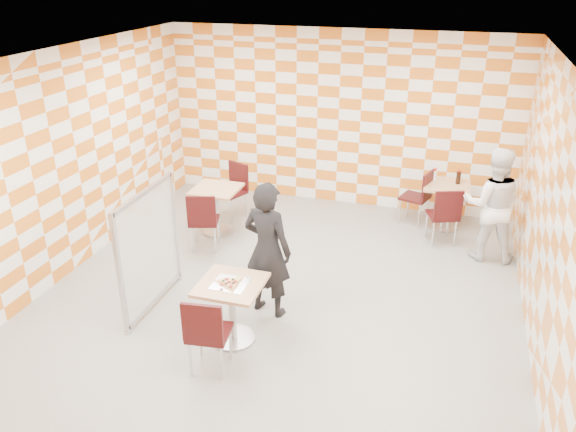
% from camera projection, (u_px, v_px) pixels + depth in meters
% --- Properties ---
extents(room_shell, '(7.00, 7.00, 7.00)m').
position_uv_depth(room_shell, '(288.00, 179.00, 6.99)').
color(room_shell, '#969690').
rests_on(room_shell, ground).
extents(main_table, '(0.70, 0.70, 0.75)m').
position_uv_depth(main_table, '(232.00, 302.00, 6.26)').
color(main_table, tan).
rests_on(main_table, ground).
extents(second_table, '(0.70, 0.70, 0.75)m').
position_uv_depth(second_table, '(446.00, 198.00, 8.97)').
color(second_table, tan).
rests_on(second_table, ground).
extents(empty_table, '(0.70, 0.70, 0.75)m').
position_uv_depth(empty_table, '(217.00, 202.00, 8.82)').
color(empty_table, tan).
rests_on(empty_table, ground).
extents(chair_main_front, '(0.47, 0.48, 0.92)m').
position_uv_depth(chair_main_front, '(206.00, 331.00, 5.71)').
color(chair_main_front, '#330A0B').
rests_on(chair_main_front, ground).
extents(chair_second_front, '(0.54, 0.55, 0.92)m').
position_uv_depth(chair_second_front, '(445.00, 212.00, 8.39)').
color(chair_second_front, '#330A0B').
rests_on(chair_second_front, ground).
extents(chair_second_side, '(0.54, 0.53, 0.92)m').
position_uv_depth(chair_second_side, '(421.00, 193.00, 9.07)').
color(chair_second_side, '#330A0B').
rests_on(chair_second_side, ground).
extents(chair_empty_near, '(0.53, 0.53, 0.92)m').
position_uv_depth(chair_empty_near, '(203.00, 218.00, 8.21)').
color(chair_empty_near, '#330A0B').
rests_on(chair_empty_near, ground).
extents(chair_empty_far, '(0.55, 0.56, 0.92)m').
position_uv_depth(chair_empty_far, '(234.00, 186.00, 9.37)').
color(chair_empty_far, '#330A0B').
rests_on(chair_empty_far, ground).
extents(partition, '(0.08, 1.38, 1.55)m').
position_uv_depth(partition, '(149.00, 249.00, 6.80)').
color(partition, white).
rests_on(partition, ground).
extents(man_dark, '(0.70, 0.54, 1.71)m').
position_uv_depth(man_dark, '(267.00, 250.00, 6.65)').
color(man_dark, black).
rests_on(man_dark, ground).
extents(man_white, '(0.84, 0.67, 1.67)m').
position_uv_depth(man_white, '(492.00, 205.00, 7.92)').
color(man_white, white).
rests_on(man_white, ground).
extents(pizza_on_foil, '(0.40, 0.40, 0.04)m').
position_uv_depth(pizza_on_foil, '(230.00, 282.00, 6.14)').
color(pizza_on_foil, silver).
rests_on(pizza_on_foil, main_table).
extents(sport_bottle, '(0.06, 0.06, 0.20)m').
position_uv_depth(sport_bottle, '(435.00, 175.00, 9.00)').
color(sport_bottle, white).
rests_on(sport_bottle, second_table).
extents(soda_bottle, '(0.07, 0.07, 0.23)m').
position_uv_depth(soda_bottle, '(458.00, 178.00, 8.85)').
color(soda_bottle, black).
rests_on(soda_bottle, second_table).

